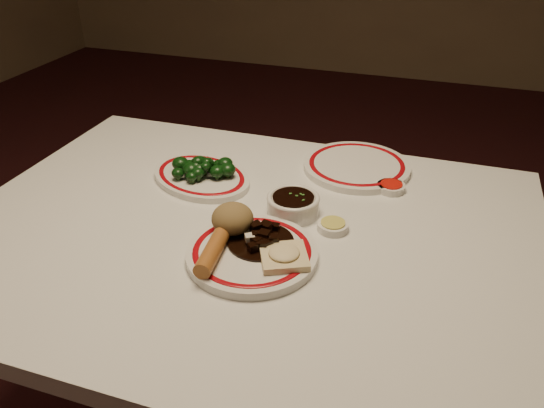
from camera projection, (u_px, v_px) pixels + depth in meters
The scene contains 12 objects.
dining_table at pixel (245, 263), 1.14m from camera, with size 1.20×0.90×0.75m.
main_plate at pixel (252, 253), 1.00m from camera, with size 0.32×0.32×0.02m.
rice_mound at pixel (233, 218), 1.03m from camera, with size 0.08×0.08×0.06m, color olive.
spring_roll at pixel (212, 252), 0.96m from camera, with size 0.03×0.03×0.12m, color #AA6429.
fried_wonton at pixel (284, 255), 0.96m from camera, with size 0.11×0.11×0.02m.
stirfry_heap at pixel (261, 239), 1.01m from camera, with size 0.13×0.13×0.03m.
broccoli_plate at pixel (201, 177), 1.26m from camera, with size 0.32×0.30×0.02m.
broccoli_pile at pixel (200, 167), 1.24m from camera, with size 0.16×0.10×0.05m.
soy_bowl at pixel (293, 205), 1.13m from camera, with size 0.11×0.11×0.04m.
sweet_sour_dish at pixel (391, 187), 1.22m from camera, with size 0.06×0.06×0.02m.
mustard_dish at pixel (333, 226), 1.08m from camera, with size 0.06×0.06×0.02m.
far_plate at pixel (357, 166), 1.31m from camera, with size 0.28×0.28×0.02m.
Camera 1 is at (0.34, -0.84, 1.36)m, focal length 35.00 mm.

